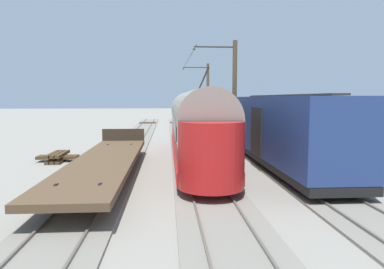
# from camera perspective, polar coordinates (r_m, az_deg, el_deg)

# --- Properties ---
(ground_plane) EXTENTS (220.00, 220.00, 0.00)m
(ground_plane) POSITION_cam_1_polar(r_m,az_deg,el_deg) (23.52, 5.79, -3.54)
(ground_plane) COLOR gray
(track_streetcar_siding) EXTENTS (2.80, 80.00, 0.18)m
(track_streetcar_siding) POSITION_cam_1_polar(r_m,az_deg,el_deg) (25.90, 21.04, -2.91)
(track_streetcar_siding) COLOR slate
(track_streetcar_siding) RESTS_ON ground
(track_adjacent_siding) EXTENTS (2.80, 80.00, 0.18)m
(track_adjacent_siding) POSITION_cam_1_polar(r_m,az_deg,el_deg) (24.31, 11.07, -3.18)
(track_adjacent_siding) COLOR slate
(track_adjacent_siding) RESTS_ON ground
(track_third_siding) EXTENTS (2.80, 80.00, 0.18)m
(track_third_siding) POSITION_cam_1_polar(r_m,az_deg,el_deg) (23.54, 0.08, -3.36)
(track_third_siding) COLOR slate
(track_third_siding) RESTS_ON ground
(track_outer_siding) EXTENTS (2.80, 80.00, 0.18)m
(track_outer_siding) POSITION_cam_1_polar(r_m,az_deg,el_deg) (23.67, -11.21, -3.43)
(track_outer_siding) COLOR slate
(track_outer_siding) RESTS_ON ground
(vintage_streetcar) EXTENTS (2.65, 17.61, 4.93)m
(vintage_streetcar) POSITION_cam_1_polar(r_m,az_deg,el_deg) (20.86, 0.56, 1.55)
(vintage_streetcar) COLOR red
(vintage_streetcar) RESTS_ON ground
(coach_adjacent) EXTENTS (2.96, 14.15, 3.85)m
(coach_adjacent) POSITION_cam_1_polar(r_m,az_deg,el_deg) (19.87, 14.47, 0.86)
(coach_adjacent) COLOR navy
(coach_adjacent) RESTS_ON ground
(flatcar_far_siding) EXTENTS (2.80, 14.58, 1.60)m
(flatcar_far_siding) POSITION_cam_1_polar(r_m,az_deg,el_deg) (17.50, -13.80, -4.10)
(flatcar_far_siding) COLOR brown
(flatcar_far_siding) RESTS_ON ground
(catenary_pole_foreground) EXTENTS (2.75, 0.28, 7.38)m
(catenary_pole_foreground) POSITION_cam_1_polar(r_m,az_deg,el_deg) (36.69, 2.46, 5.91)
(catenary_pole_foreground) COLOR #4C3D28
(catenary_pole_foreground) RESTS_ON ground
(catenary_pole_mid_near) EXTENTS (2.75, 0.28, 7.38)m
(catenary_pole_mid_near) POSITION_cam_1_polar(r_m,az_deg,el_deg) (22.24, 6.70, 5.87)
(catenary_pole_mid_near) COLOR #4C3D28
(catenary_pole_mid_near) RESTS_ON ground
(overhead_wire_run) EXTENTS (2.55, 18.60, 0.18)m
(overhead_wire_run) POSITION_cam_1_polar(r_m,az_deg,el_deg) (29.95, -0.63, 11.64)
(overhead_wire_run) COLOR black
(overhead_wire_run) RESTS_ON ground
(switch_stand) EXTENTS (0.50, 0.30, 1.24)m
(switch_stand) POSITION_cam_1_polar(r_m,az_deg,el_deg) (38.27, 15.14, 0.99)
(switch_stand) COLOR black
(switch_stand) RESTS_ON ground
(spare_tie_stack) EXTENTS (2.40, 2.40, 0.54)m
(spare_tie_stack) POSITION_cam_1_polar(r_m,az_deg,el_deg) (23.02, -20.89, -3.42)
(spare_tie_stack) COLOR #47331E
(spare_tie_stack) RESTS_ON ground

